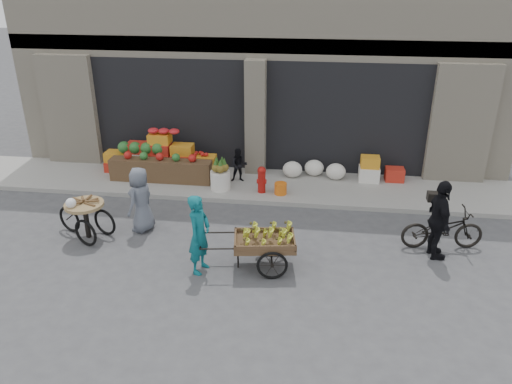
# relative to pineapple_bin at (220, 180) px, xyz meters

# --- Properties ---
(ground) EXTENTS (80.00, 80.00, 0.00)m
(ground) POSITION_rel_pineapple_bin_xyz_m (0.75, -3.60, -0.37)
(ground) COLOR #424244
(ground) RESTS_ON ground
(sidewalk) EXTENTS (18.00, 2.20, 0.12)m
(sidewalk) POSITION_rel_pineapple_bin_xyz_m (0.75, 0.50, -0.31)
(sidewalk) COLOR gray
(sidewalk) RESTS_ON ground
(building) EXTENTS (14.00, 6.45, 7.00)m
(building) POSITION_rel_pineapple_bin_xyz_m (0.75, 4.43, 3.00)
(building) COLOR beige
(building) RESTS_ON ground
(fruit_display) EXTENTS (3.10, 1.12, 1.24)m
(fruit_display) POSITION_rel_pineapple_bin_xyz_m (-1.73, 0.78, 0.30)
(fruit_display) COLOR red
(fruit_display) RESTS_ON sidewalk
(pineapple_bin) EXTENTS (0.52, 0.52, 0.50)m
(pineapple_bin) POSITION_rel_pineapple_bin_xyz_m (0.00, 0.00, 0.00)
(pineapple_bin) COLOR silver
(pineapple_bin) RESTS_ON sidewalk
(fire_hydrant) EXTENTS (0.22, 0.22, 0.71)m
(fire_hydrant) POSITION_rel_pineapple_bin_xyz_m (1.10, -0.05, 0.13)
(fire_hydrant) COLOR #A5140F
(fire_hydrant) RESTS_ON sidewalk
(orange_bucket) EXTENTS (0.32, 0.32, 0.30)m
(orange_bucket) POSITION_rel_pineapple_bin_xyz_m (1.60, -0.10, -0.10)
(orange_bucket) COLOR orange
(orange_bucket) RESTS_ON sidewalk
(right_bay_goods) EXTENTS (3.35, 0.60, 0.70)m
(right_bay_goods) POSITION_rel_pineapple_bin_xyz_m (3.36, 1.10, 0.04)
(right_bay_goods) COLOR silver
(right_bay_goods) RESTS_ON sidewalk
(seated_person) EXTENTS (0.51, 0.43, 0.93)m
(seated_person) POSITION_rel_pineapple_bin_xyz_m (0.40, 0.60, 0.21)
(seated_person) COLOR black
(seated_person) RESTS_ON sidewalk
(banana_cart) EXTENTS (2.13, 1.11, 0.85)m
(banana_cart) POSITION_rel_pineapple_bin_xyz_m (1.53, -3.42, 0.25)
(banana_cart) COLOR brown
(banana_cart) RESTS_ON ground
(vendor_woman) EXTENTS (0.52, 0.67, 1.62)m
(vendor_woman) POSITION_rel_pineapple_bin_xyz_m (0.34, -3.69, 0.44)
(vendor_woman) COLOR #0D5F69
(vendor_woman) RESTS_ON ground
(tricycle_cart) EXTENTS (1.44, 1.09, 0.95)m
(tricycle_cart) POSITION_rel_pineapple_bin_xyz_m (-2.46, -2.72, 0.20)
(tricycle_cart) COLOR #9E7F51
(tricycle_cart) RESTS_ON ground
(vendor_grey) EXTENTS (0.68, 0.85, 1.51)m
(vendor_grey) POSITION_rel_pineapple_bin_xyz_m (-1.36, -2.22, 0.38)
(vendor_grey) COLOR slate
(vendor_grey) RESTS_ON ground
(bicycle) EXTENTS (1.78, 0.81, 0.90)m
(bicycle) POSITION_rel_pineapple_bin_xyz_m (5.20, -2.15, 0.08)
(bicycle) COLOR black
(bicycle) RESTS_ON ground
(cyclist) EXTENTS (0.54, 1.04, 1.69)m
(cyclist) POSITION_rel_pineapple_bin_xyz_m (5.00, -2.55, 0.48)
(cyclist) COLOR black
(cyclist) RESTS_ON ground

